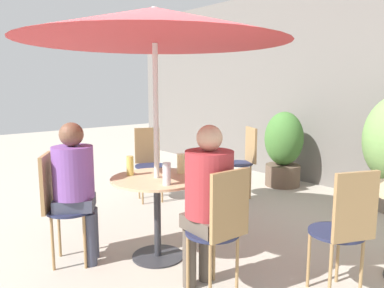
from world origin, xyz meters
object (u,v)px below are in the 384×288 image
bistro_chair_0 (58,199)px  beer_glass_2 (130,166)px  cafe_table_near (157,198)px  seated_person_0 (75,180)px  bistro_chair_3 (346,223)px  beer_glass_0 (167,174)px  beer_glass_1 (181,164)px  seated_person_1 (208,194)px  bistro_chair_4 (149,157)px  bistro_chair_1 (221,222)px  potted_plant_0 (284,148)px  bistro_chair_2 (245,156)px  umbrella (155,26)px

bistro_chair_0 → beer_glass_2: size_ratio=5.54×
cafe_table_near → seated_person_0: seated_person_0 is taller
bistro_chair_3 → beer_glass_0: 1.35m
beer_glass_1 → beer_glass_2: 0.45m
cafe_table_near → seated_person_1: 0.70m
bistro_chair_4 → beer_glass_2: size_ratio=5.54×
bistro_chair_1 → potted_plant_0: bearing=-148.7°
bistro_chair_0 → seated_person_0: 0.21m
beer_glass_1 → bistro_chair_1: bearing=-20.7°
bistro_chair_3 → bistro_chair_4: same height
bistro_chair_0 → seated_person_0: bearing=-90.0°
potted_plant_0 → seated_person_1: bearing=-64.4°
seated_person_1 → beer_glass_0: seated_person_1 is taller
bistro_chair_1 → potted_plant_0: size_ratio=0.85×
bistro_chair_1 → beer_glass_0: bistro_chair_1 is taller
cafe_table_near → bistro_chair_1: bistro_chair_1 is taller
cafe_table_near → potted_plant_0: 2.93m
beer_glass_2 → seated_person_0: bearing=-108.6°
seated_person_1 → beer_glass_0: bearing=-81.5°
cafe_table_near → potted_plant_0: bearing=104.0°
bistro_chair_1 → beer_glass_2: 1.08m
bistro_chair_2 → bistro_chair_3: (2.11, -1.40, 0.00)m
seated_person_0 → beer_glass_2: seated_person_0 is taller
bistro_chair_4 → beer_glass_1: 1.67m
bistro_chair_0 → beer_glass_2: 0.65m
bistro_chair_0 → beer_glass_2: bistro_chair_0 is taller
bistro_chair_2 → potted_plant_0: (0.01, 0.87, 0.01)m
cafe_table_near → bistro_chair_3: (1.40, 0.58, 0.03)m
bistro_chair_2 → bistro_chair_4: bearing=-99.3°
bistro_chair_0 → umbrella: bearing=-90.0°
bistro_chair_2 → seated_person_1: bearing=-27.9°
bistro_chair_3 → beer_glass_1: (-1.38, -0.32, 0.24)m
bistro_chair_4 → bistro_chair_0: bearing=-124.1°
potted_plant_0 → umbrella: bearing=-76.0°
potted_plant_0 → bistro_chair_4: bearing=-112.3°
bistro_chair_2 → beer_glass_1: bearing=-39.5°
bistro_chair_4 → beer_glass_0: (1.73, -1.01, 0.24)m
bistro_chair_1 → umbrella: size_ratio=0.43×
beer_glass_2 → bistro_chair_1: bearing=4.1°
beer_glass_0 → potted_plant_0: size_ratio=0.16×
bistro_chair_1 → seated_person_1: 0.22m
bistro_chair_0 → beer_glass_2: bearing=-78.8°
bistro_chair_2 → beer_glass_2: (0.49, -2.10, 0.24)m
bistro_chair_1 → beer_glass_2: bistro_chair_1 is taller
potted_plant_0 → cafe_table_near: bearing=-76.0°
bistro_chair_3 → beer_glass_0: (-1.16, -0.66, 0.24)m
bistro_chair_1 → seated_person_1: (-0.15, 0.01, 0.17)m
bistro_chair_1 → potted_plant_0: potted_plant_0 is taller
beer_glass_0 → bistro_chair_2: bearing=115.0°
bistro_chair_1 → beer_glass_1: (-0.81, 0.31, 0.24)m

